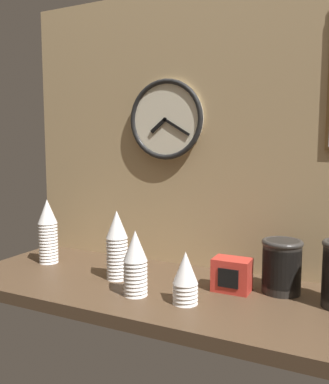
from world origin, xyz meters
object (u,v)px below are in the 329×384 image
at_px(cup_stack_far_left, 48,231).
at_px(bowl_stack_right, 282,265).
at_px(napkin_dispenser, 232,275).
at_px(cup_stack_center_right, 185,278).
at_px(cup_stack_center_left, 117,245).
at_px(wall_clock, 166,120).
at_px(cup_stack_center, 135,263).

height_order(cup_stack_far_left, bowl_stack_right, cup_stack_far_left).
distance_m(bowl_stack_right, napkin_dispenser, 0.16).
height_order(cup_stack_center_right, bowl_stack_right, bowl_stack_right).
bearing_deg(cup_stack_center_left, wall_clock, 73.81).
bearing_deg(cup_stack_far_left, cup_stack_center_left, -7.63).
xyz_separation_m(cup_stack_far_left, cup_stack_center_right, (0.66, -0.15, -0.05)).
bearing_deg(cup_stack_center_right, cup_stack_center, -177.69).
distance_m(wall_clock, napkin_dispenser, 0.63).
xyz_separation_m(cup_stack_far_left, cup_stack_center, (0.49, -0.15, -0.02)).
height_order(cup_stack_center_left, bowl_stack_right, cup_stack_center_left).
relative_size(cup_stack_center_left, wall_clock, 0.79).
bearing_deg(napkin_dispenser, bowl_stack_right, 21.50).
distance_m(cup_stack_center_left, cup_stack_center, 0.17).
relative_size(cup_stack_far_left, wall_clock, 0.83).
height_order(bowl_stack_right, napkin_dispenser, bowl_stack_right).
height_order(cup_stack_center_right, wall_clock, wall_clock).
height_order(cup_stack_center_right, cup_stack_center, cup_stack_center).
bearing_deg(cup_stack_center_left, napkin_dispenser, 8.71).
xyz_separation_m(cup_stack_far_left, bowl_stack_right, (0.90, 0.07, -0.04)).
distance_m(cup_stack_center_left, napkin_dispenser, 0.41).
relative_size(wall_clock, napkin_dispenser, 2.57).
bearing_deg(cup_stack_center, cup_stack_far_left, 162.56).
xyz_separation_m(cup_stack_center_left, napkin_dispenser, (0.40, 0.06, -0.07)).
bearing_deg(napkin_dispenser, cup_stack_center_right, -120.25).
distance_m(cup_stack_center_left, cup_stack_far_left, 0.36).
bearing_deg(wall_clock, cup_stack_center_left, -106.19).
height_order(cup_stack_center_left, cup_stack_center_right, cup_stack_center_left).
height_order(cup_stack_center_left, napkin_dispenser, cup_stack_center_left).
bearing_deg(cup_stack_center_right, bowl_stack_right, 42.35).
relative_size(cup_stack_center_right, cup_stack_center, 0.76).
distance_m(cup_stack_far_left, cup_stack_center, 0.52).
xyz_separation_m(cup_stack_center_right, bowl_stack_right, (0.24, 0.22, 0.01)).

